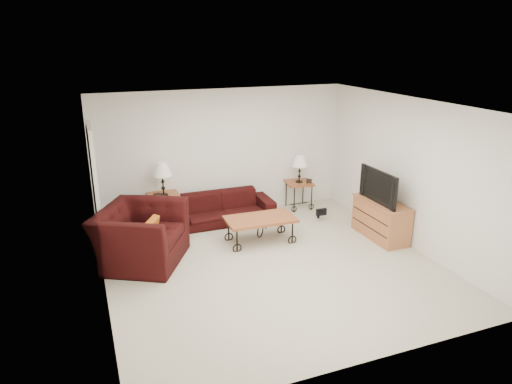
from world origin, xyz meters
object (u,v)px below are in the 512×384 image
side_table_right (299,195)px  armchair (141,236)px  backpack (319,208)px  side_table_left (165,211)px  lamp_right (300,169)px  television (383,186)px  lamp_left (163,179)px  tv_stand (381,219)px  coffee_table (260,230)px  sofa (223,208)px

side_table_right → armchair: bearing=-158.8°
armchair → backpack: 3.58m
side_table_left → lamp_right: 2.85m
side_table_right → television: size_ratio=0.56×
lamp_left → tv_stand: bearing=-28.4°
television → armchair: bearing=-97.8°
armchair → side_table_left: bearing=4.2°
lamp_right → armchair: lamp_right is taller
side_table_left → armchair: bearing=-114.8°
side_table_left → lamp_left: 0.63m
lamp_right → coffee_table: (-1.38, -1.30, -0.63)m
side_table_left → lamp_right: size_ratio=1.10×
side_table_right → side_table_left: bearing=-180.0°
sofa → television: size_ratio=1.93×
armchair → side_table_right: bearing=-39.8°
lamp_right → television: 2.01m
sofa → backpack: 1.88m
lamp_left → armchair: lamp_left is taller
sofa → armchair: armchair is taller
side_table_right → backpack: (0.10, -0.68, -0.08)m
side_table_left → coffee_table: bearing=-42.5°
side_table_left → lamp_right: bearing=0.0°
television → backpack: size_ratio=2.41×
television → lamp_left: bearing=-118.5°
lamp_left → tv_stand: 4.02m
armchair → television: size_ratio=1.36×
coffee_table → armchair: (-2.03, -0.02, 0.22)m
side_table_left → television: (3.47, -1.89, 0.65)m
armchair → coffee_table: bearing=-60.4°
sofa → side_table_left: bearing=170.6°
sofa → tv_stand: size_ratio=1.73×
tv_stand → television: bearing=180.0°
lamp_left → armchair: size_ratio=0.45×
television → lamp_right: bearing=-160.4°
side_table_right → television: 2.12m
lamp_left → lamp_right: bearing=0.0°
side_table_right → lamp_left: 2.88m
coffee_table → tv_stand: (2.07, -0.58, 0.11)m
sofa → side_table_left: 1.10m
tv_stand → sofa: bearing=144.6°
side_table_left → lamp_left: size_ratio=1.00×
side_table_right → lamp_left: lamp_left is taller
coffee_table → television: size_ratio=1.19×
armchair → tv_stand: 4.14m
lamp_right → backpack: bearing=-81.4°
tv_stand → backpack: tv_stand is taller
lamp_left → armchair: (-0.61, -1.32, -0.49)m
side_table_right → tv_stand: bearing=-69.8°
armchair → television: television is taller
lamp_left → tv_stand: lamp_left is taller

